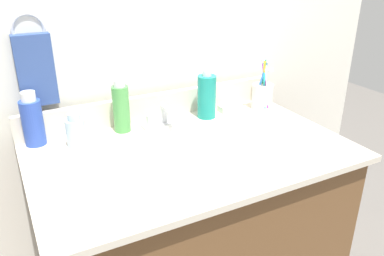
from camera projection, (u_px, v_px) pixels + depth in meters
name	position (u px, v px, depth m)	size (l,w,h in m)	color
vanity_cabinet	(192.00, 249.00, 1.35)	(0.92, 0.55, 0.74)	brown
countertop	(192.00, 152.00, 1.20)	(0.96, 0.60, 0.02)	beige
backsplash	(155.00, 106.00, 1.41)	(0.96, 0.02, 0.09)	beige
back_wall	(151.00, 137.00, 1.52)	(2.06, 0.04, 1.30)	white
towel_ring	(28.00, 30.00, 1.16)	(0.10, 0.10, 0.01)	silver
hand_towel	(36.00, 70.00, 1.19)	(0.11, 0.04, 0.22)	#334C8C
sink_basin	(192.00, 156.00, 1.21)	(0.34, 0.34, 0.11)	white
faucet	(166.00, 118.00, 1.35)	(0.16, 0.10, 0.08)	silver
bottle_gel_clear	(76.00, 132.00, 1.19)	(0.06, 0.06, 0.11)	silver
bottle_toner_green	(121.00, 108.00, 1.28)	(0.06, 0.06, 0.18)	#4C9E4C
bottle_shampoo_blue	(32.00, 121.00, 1.19)	(0.06, 0.06, 0.17)	#2D4CB2
bottle_mouthwash_teal	(207.00, 96.00, 1.40)	(0.07, 0.07, 0.18)	teal
cup_white_ceramic	(262.00, 95.00, 1.49)	(0.08, 0.10, 0.19)	white
soap_bar	(227.00, 108.00, 1.48)	(0.06, 0.04, 0.02)	white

